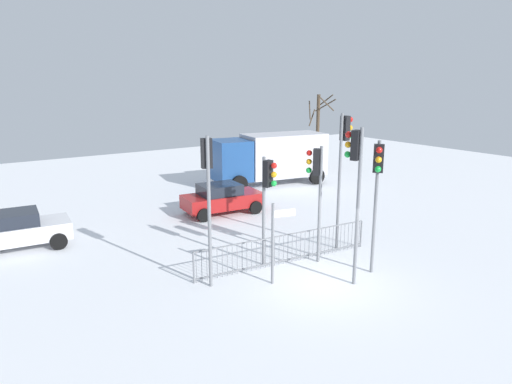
{
  "coord_description": "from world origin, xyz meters",
  "views": [
    {
      "loc": [
        -9.42,
        -10.15,
        6.34
      ],
      "look_at": [
        -0.2,
        3.51,
        2.3
      ],
      "focal_mm": 32.25,
      "sensor_mm": 36.0,
      "label": 1
    }
  ],
  "objects": [
    {
      "name": "direction_sign_post",
      "position": [
        -1.32,
        0.81,
        1.5
      ],
      "size": [
        0.77,
        0.25,
        2.65
      ],
      "rotation": [
        0.0,
        0.0,
        -0.25
      ],
      "color": "slate",
      "rests_on": "ground"
    },
    {
      "name": "traffic_light_mid_right",
      "position": [
        -0.7,
        2.08,
        2.82
      ],
      "size": [
        0.37,
        0.55,
        3.85
      ],
      "rotation": [
        0.0,
        0.0,
        3.45
      ],
      "color": "slate",
      "rests_on": "ground"
    },
    {
      "name": "car_red_near",
      "position": [
        1.25,
        8.62,
        0.77
      ],
      "size": [
        3.94,
        2.21,
        1.47
      ],
      "rotation": [
        0.0,
        0.0,
        -0.09
      ],
      "color": "maroon",
      "rests_on": "ground"
    },
    {
      "name": "ground_plane",
      "position": [
        0.0,
        0.0,
        0.0
      ],
      "size": [
        60.0,
        60.0,
        0.0
      ],
      "primitive_type": "plane",
      "color": "white"
    },
    {
      "name": "delivery_truck",
      "position": [
        6.98,
        12.55,
        1.74
      ],
      "size": [
        7.33,
        3.65,
        3.1
      ],
      "rotation": [
        0.0,
        0.0,
        2.98
      ],
      "color": "silver",
      "rests_on": "ground"
    },
    {
      "name": "bare_tree_right",
      "position": [
        13.36,
        15.42,
        2.95
      ],
      "size": [
        2.02,
        1.98,
        5.32
      ],
      "color": "#473828",
      "rests_on": "ground"
    },
    {
      "name": "pedestrian_guard_railing",
      "position": [
        -0.01,
        1.91,
        0.55
      ],
      "size": [
        6.95,
        0.7,
        1.07
      ],
      "rotation": [
        0.0,
        0.0,
        -0.09
      ],
      "color": "slate",
      "rests_on": "ground"
    },
    {
      "name": "traffic_light_rear_right",
      "position": [
        1.81,
        -0.43,
        3.28
      ],
      "size": [
        0.48,
        0.46,
        4.47
      ],
      "rotation": [
        0.0,
        0.0,
        2.3
      ],
      "color": "slate",
      "rests_on": "ground"
    },
    {
      "name": "traffic_light_foreground_right",
      "position": [
        2.68,
        2.0,
        3.77
      ],
      "size": [
        0.57,
        0.32,
        5.17
      ],
      "rotation": [
        0.0,
        0.0,
        4.71
      ],
      "color": "slate",
      "rests_on": "ground"
    },
    {
      "name": "traffic_light_rear_left",
      "position": [
        0.7,
        -0.53,
        3.64
      ],
      "size": [
        0.38,
        0.54,
        4.99
      ],
      "rotation": [
        0.0,
        0.0,
        0.39
      ],
      "color": "slate",
      "rests_on": "ground"
    },
    {
      "name": "traffic_light_foreground_left",
      "position": [
        0.94,
        1.48,
        3.05
      ],
      "size": [
        0.47,
        0.47,
        4.16
      ],
      "rotation": [
        0.0,
        0.0,
        0.77
      ],
      "color": "slate",
      "rests_on": "ground"
    },
    {
      "name": "traffic_light_mid_left",
      "position": [
        -3.07,
        1.88,
        3.48
      ],
      "size": [
        0.37,
        0.55,
        4.76
      ],
      "rotation": [
        0.0,
        0.0,
        6.01
      ],
      "color": "slate",
      "rests_on": "ground"
    },
    {
      "name": "car_white_trailing",
      "position": [
        -7.7,
        8.84,
        0.77
      ],
      "size": [
        3.93,
        2.18,
        1.47
      ],
      "rotation": [
        0.0,
        0.0,
        -0.08
      ],
      "color": "silver",
      "rests_on": "ground"
    }
  ]
}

